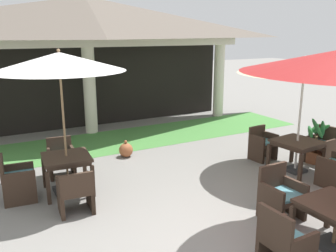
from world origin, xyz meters
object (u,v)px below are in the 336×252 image
Objects in this scene: patio_chair_mid_right_north at (281,196)px; terracotta_urn at (126,150)px; potted_palm_right_edge at (315,149)px; patio_table_near_foreground at (297,145)px; patio_umbrella_near_foreground at (305,67)px; patio_chair_near_foreground_east at (322,146)px; patio_chair_mid_left_west at (17,180)px; patio_chair_near_foreground_north at (262,144)px; patio_chair_mid_left_south at (76,192)px; patio_chair_mid_left_north at (61,158)px; patio_chair_mid_right_west at (284,243)px; patio_table_mid_left at (67,161)px; patio_umbrella_mid_left at (59,63)px.

patio_chair_mid_right_north is 2.04× the size of terracotta_urn.
patio_chair_mid_right_north is 0.79× the size of potted_palm_right_edge.
patio_table_near_foreground reaches higher than terracotta_urn.
patio_umbrella_near_foreground is 2.22m from potted_palm_right_edge.
patio_chair_near_foreground_east is 0.99× the size of patio_chair_mid_right_north.
patio_umbrella_near_foreground is 3.19× the size of patio_chair_mid_left_west.
patio_chair_near_foreground_north reaches higher than patio_chair_mid_left_south.
patio_chair_mid_left_west reaches higher than patio_chair_mid_left_north.
terracotta_urn is at bearing 120.90° from patio_chair_mid_left_west.
patio_chair_mid_left_west is at bearing 165.57° from patio_umbrella_near_foreground.
patio_chair_mid_right_west is (-3.90, -2.54, -0.00)m from patio_chair_near_foreground_east.
patio_table_near_foreground is 5.24m from patio_chair_mid_left_north.
patio_chair_mid_right_north is 3.19m from potted_palm_right_edge.
patio_chair_near_foreground_north is 4.71m from patio_table_mid_left.
terracotta_urn is (2.71, 1.30, -0.23)m from patio_chair_mid_left_west.
patio_table_mid_left is at bearing -10.54° from patio_chair_near_foreground_north.
patio_chair_near_foreground_east is 1.40m from patio_chair_near_foreground_north.
patio_chair_near_foreground_north is 3.41m from terracotta_urn.
potted_palm_right_edge is (0.98, -0.78, -0.06)m from patio_chair_near_foreground_north.
potted_palm_right_edge is at bearing 84.42° from patio_chair_mid_left_west.
patio_table_near_foreground is 1.02m from patio_chair_near_foreground_east.
patio_umbrella_mid_left is at bearing 90.00° from patio_chair_mid_left_south.
patio_table_mid_left is at bearing 90.00° from patio_chair_mid_left_west.
patio_chair_near_foreground_north is 0.72× the size of potted_palm_right_edge.
patio_chair_near_foreground_east is 2.02× the size of terracotta_urn.
patio_chair_mid_right_north is at bearing -75.09° from terracotta_urn.
patio_chair_mid_left_north is (-4.60, 1.31, 0.00)m from patio_chair_near_foreground_north.
patio_umbrella_mid_left is 4.75m from patio_chair_mid_right_west.
patio_chair_mid_right_west is at bearing 45.04° from patio_chair_mid_right_north.
potted_palm_right_edge is at bearing -33.46° from terracotta_urn.
patio_chair_near_foreground_north is 0.91× the size of patio_chair_mid_right_north.
potted_palm_right_edge reaches higher than patio_chair_mid_right_west.
patio_umbrella_mid_left is 6.37× the size of terracotta_urn.
potted_palm_right_edge is at bearing 2.64° from patio_chair_mid_left_south.
patio_umbrella_near_foreground reaches higher than patio_chair_near_foreground_east.
patio_umbrella_mid_left reaches higher than patio_table_mid_left.
patio_umbrella_near_foreground is at bearing 26.57° from patio_table_near_foreground.
patio_table_near_foreground is at bearing 159.23° from patio_chair_mid_left_north.
patio_chair_mid_right_west reaches higher than patio_table_near_foreground.
patio_chair_near_foreground_north is 4.79m from patio_chair_mid_left_north.
patio_table_near_foreground is at bearing 90.00° from patio_chair_near_foreground_north.
patio_chair_mid_right_north reaches higher than patio_chair_mid_left_north.
patio_umbrella_mid_left is 2.32m from patio_chair_mid_left_north.
patio_umbrella_mid_left reaches higher than patio_chair_mid_right_north.
patio_chair_near_foreground_east is at bearing -153.87° from patio_chair_mid_right_north.
patio_chair_mid_right_west is at bearing -50.86° from patio_chair_mid_left_south.
patio_umbrella_near_foreground is 1.02× the size of patio_umbrella_mid_left.
potted_palm_right_edge is at bearing 164.75° from patio_chair_mid_left_north.
patio_chair_mid_right_north is at bearing 135.04° from patio_chair_mid_right_west.
potted_palm_right_edge is at bearing 38.95° from patio_chair_near_foreground_east.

